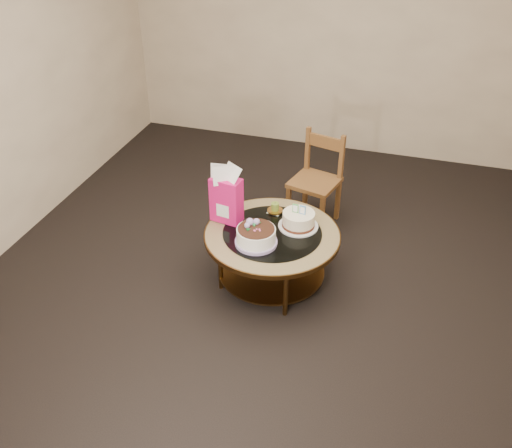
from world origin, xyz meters
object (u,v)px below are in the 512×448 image
(coffee_table, at_px, (272,241))
(dining_chair, at_px, (317,180))
(cream_cake, at_px, (299,220))
(decorated_cake, at_px, (256,237))
(gift_bag, at_px, (226,194))

(coffee_table, height_order, dining_chair, dining_chair)
(cream_cake, relative_size, dining_chair, 0.36)
(cream_cake, xyz_separation_m, dining_chair, (-0.03, 0.82, -0.10))
(dining_chair, bearing_deg, cream_cake, -73.43)
(coffee_table, relative_size, cream_cake, 3.38)
(coffee_table, bearing_deg, cream_cake, 37.57)
(coffee_table, height_order, cream_cake, cream_cake)
(dining_chair, bearing_deg, coffee_table, -83.79)
(cream_cake, height_order, dining_chair, dining_chair)
(decorated_cake, relative_size, gift_bag, 0.67)
(cream_cake, bearing_deg, gift_bag, -166.80)
(decorated_cake, bearing_deg, gift_bag, 142.64)
(cream_cake, height_order, gift_bag, gift_bag)
(cream_cake, relative_size, gift_bag, 0.66)
(coffee_table, xyz_separation_m, dining_chair, (0.14, 0.95, 0.04))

